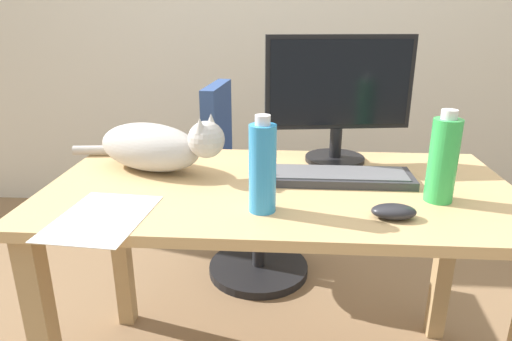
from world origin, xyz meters
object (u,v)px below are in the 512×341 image
spray_bottle (443,159)px  cat (156,146)px  computer_mouse (394,211)px  keyboard (338,176)px  monitor (339,95)px  office_chair (248,197)px  water_bottle (262,168)px

spray_bottle → cat: bearing=166.9°
cat → computer_mouse: bearing=-24.8°
computer_mouse → keyboard: bearing=113.1°
spray_bottle → monitor: bearing=126.6°
monitor → spray_bottle: bearing=-53.4°
office_chair → spray_bottle: bearing=-53.7°
cat → computer_mouse: (0.68, -0.31, -0.06)m
cat → spray_bottle: size_ratio=2.30×
monitor → water_bottle: bearing=-117.8°
computer_mouse → office_chair: bearing=115.6°
office_chair → water_bottle: water_bottle is taller
computer_mouse → water_bottle: water_bottle is taller
water_bottle → computer_mouse: bearing=-4.3°
spray_bottle → office_chair: bearing=126.3°
cat → spray_bottle: spray_bottle is taller
cat → computer_mouse: size_ratio=5.17×
keyboard → computer_mouse: bearing=-66.9°
cat → computer_mouse: 0.75m
keyboard → monitor: bearing=87.3°
office_chair → computer_mouse: bearing=-64.4°
monitor → spray_bottle: (0.24, -0.33, -0.11)m
keyboard → spray_bottle: bearing=-27.9°
cat → computer_mouse: cat is taller
computer_mouse → cat: bearing=155.2°
office_chair → keyboard: bearing=-63.4°
computer_mouse → spray_bottle: bearing=40.4°
cat → spray_bottle: (0.82, -0.19, 0.03)m
office_chair → cat: 0.77m
computer_mouse → spray_bottle: 0.21m
office_chair → computer_mouse: size_ratio=8.34×
spray_bottle → keyboard: bearing=152.1°
monitor → computer_mouse: size_ratio=4.36×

